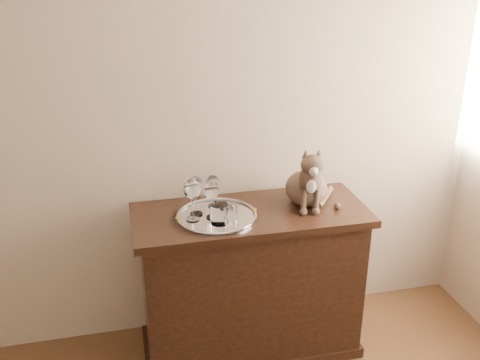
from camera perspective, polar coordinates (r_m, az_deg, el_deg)
The scene contains 10 objects.
wall_back at distance 2.76m, azimuth -12.66°, elevation 7.59°, with size 4.00×0.10×2.70m, color #BBA78C.
sideboard at distance 2.93m, azimuth 1.08°, elevation -10.86°, with size 1.20×0.50×0.85m, color black, non-canonical shape.
tray at distance 2.66m, azimuth -2.49°, elevation -3.96°, with size 0.40×0.40×0.01m, color silver.
wine_glass_a at distance 2.64m, azimuth -4.75°, elevation -1.68°, with size 0.08×0.08×0.20m, color silver, non-canonical shape.
wine_glass_b at distance 2.73m, azimuth -2.91°, elevation -1.18°, with size 0.06×0.06×0.17m, color silver, non-canonical shape.
wine_glass_c at distance 2.59m, azimuth -5.14°, elevation -2.10°, with size 0.08×0.08×0.21m, color white, non-canonical shape.
wine_glass_d at distance 2.60m, azimuth -3.02°, elevation -2.12°, with size 0.07×0.07×0.19m, color silver, non-canonical shape.
tumbler_a at distance 2.58m, azimuth -1.05°, elevation -3.70°, with size 0.07×0.07×0.08m, color white.
tumbler_b at distance 2.57m, azimuth -2.20°, elevation -3.65°, with size 0.09×0.09×0.10m, color white.
cat at distance 2.76m, azimuth 7.18°, elevation 0.74°, with size 0.34×0.32×0.34m, color #47352A, non-canonical shape.
Camera 1 is at (-0.01, -0.43, 2.04)m, focal length 40.00 mm.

